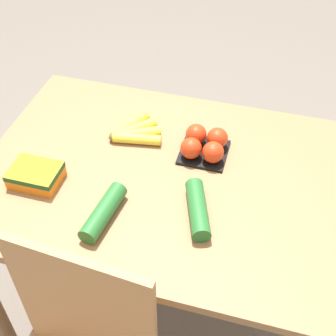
{
  "coord_description": "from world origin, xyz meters",
  "views": [
    {
      "loc": [
        -0.28,
        1.0,
        1.79
      ],
      "look_at": [
        0.0,
        0.0,
        0.77
      ],
      "focal_mm": 50.0,
      "sensor_mm": 36.0,
      "label": 1
    }
  ],
  "objects": [
    {
      "name": "dining_table",
      "position": [
        0.0,
        0.0,
        0.63
      ],
      "size": [
        1.2,
        0.85,
        0.74
      ],
      "color": "olive",
      "rests_on": "ground_plane"
    },
    {
      "name": "banana_bunch",
      "position": [
        0.16,
        -0.15,
        0.76
      ],
      "size": [
        0.18,
        0.17,
        0.04
      ],
      "color": "brown",
      "rests_on": "dining_table"
    },
    {
      "name": "tomato_pack",
      "position": [
        -0.09,
        -0.13,
        0.78
      ],
      "size": [
        0.15,
        0.15,
        0.08
      ],
      "color": "black",
      "rests_on": "dining_table"
    },
    {
      "name": "cucumber_near",
      "position": [
        -0.13,
        0.14,
        0.77
      ],
      "size": [
        0.12,
        0.21,
        0.05
      ],
      "color": "#236028",
      "rests_on": "dining_table"
    },
    {
      "name": "cucumber_far",
      "position": [
        0.13,
        0.22,
        0.77
      ],
      "size": [
        0.08,
        0.2,
        0.05
      ],
      "color": "#236028",
      "rests_on": "dining_table"
    },
    {
      "name": "carrot_bag",
      "position": [
        0.39,
        0.14,
        0.77
      ],
      "size": [
        0.15,
        0.12,
        0.05
      ],
      "color": "orange",
      "rests_on": "dining_table"
    },
    {
      "name": "ground_plane",
      "position": [
        0.0,
        0.0,
        0.0
      ],
      "size": [
        12.0,
        12.0,
        0.0
      ],
      "primitive_type": "plane",
      "color": "#665B51"
    }
  ]
}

